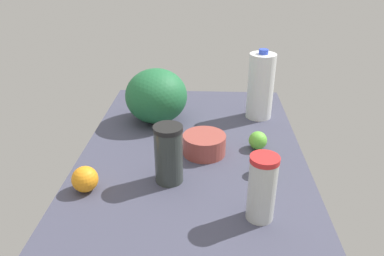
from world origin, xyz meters
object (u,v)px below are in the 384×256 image
shaker_bottle (169,154)px  watermelon (156,96)px  mixing_bowl (204,144)px  lime_loose (258,140)px  lime_beside_bowl (261,167)px  tumbler_cup (262,188)px  milk_jug (261,86)px  orange_far_back (85,179)px

shaker_bottle → watermelon: bearing=-167.6°
mixing_bowl → watermelon: size_ratio=0.60×
watermelon → lime_loose: (21.07, 38.08, -7.52)cm
shaker_bottle → watermelon: (-41.93, -9.21, 1.55)cm
mixing_bowl → lime_beside_bowl: (12.21, 17.72, -0.68)cm
tumbler_cup → milk_jug: size_ratio=0.65×
orange_far_back → shaker_bottle: bearing=104.8°
lime_beside_bowl → tumbler_cup: bearing=-7.2°
mixing_bowl → milk_jug: milk_jug is taller
mixing_bowl → watermelon: bearing=-142.3°
shaker_bottle → lime_beside_bowl: 29.06cm
mixing_bowl → watermelon: 32.66cm
shaker_bottle → lime_loose: size_ratio=2.86×
lime_beside_bowl → orange_far_back: 52.90cm
lime_beside_bowl → orange_far_back: orange_far_back is taller
mixing_bowl → orange_far_back: size_ratio=1.91×
tumbler_cup → shaker_bottle: size_ratio=1.01×
lime_loose → shaker_bottle: bearing=-54.1°
milk_jug → orange_far_back: size_ratio=3.70×
lime_beside_bowl → orange_far_back: size_ratio=0.73×
mixing_bowl → lime_loose: (-4.13, 18.60, -0.26)cm
watermelon → lime_loose: 44.16cm
milk_jug → lime_beside_bowl: size_ratio=5.09×
shaker_bottle → lime_loose: 36.11cm
mixing_bowl → lime_beside_bowl: mixing_bowl is taller
mixing_bowl → lime_beside_bowl: 21.53cm
milk_jug → orange_far_back: (54.22, -55.89, -9.53)cm
milk_jug → watermelon: 41.83cm
lime_loose → tumbler_cup: bearing=-5.3°
milk_jug → orange_far_back: bearing=-45.9°
lime_loose → lime_beside_bowl: 16.37cm
watermelon → lime_beside_bowl: bearing=44.8°
mixing_bowl → lime_beside_bowl: bearing=55.4°
tumbler_cup → orange_far_back: size_ratio=2.42×
shaker_bottle → milk_jug: size_ratio=0.65×
tumbler_cup → orange_far_back: tumbler_cup is taller
mixing_bowl → tumbler_cup: (32.62, 15.16, 5.83)cm
watermelon → orange_far_back: (48.21, -14.58, -6.89)cm
shaker_bottle → orange_far_back: shaker_bottle is taller
lime_beside_bowl → lime_loose: bearing=176.9°
milk_jug → watermelon: milk_jug is taller
milk_jug → lime_beside_bowl: 44.87cm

